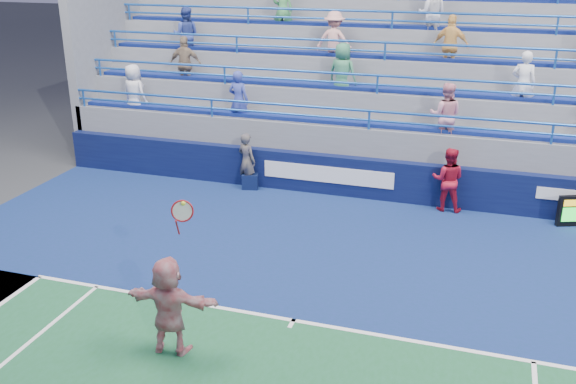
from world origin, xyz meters
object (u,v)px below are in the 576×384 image
(judge_chair, at_px, (250,180))
(ball_girl, at_px, (448,180))
(line_judge, at_px, (247,161))
(tennis_player, at_px, (169,306))

(judge_chair, bearing_deg, ball_girl, 0.05)
(judge_chair, height_order, line_judge, line_judge)
(ball_girl, bearing_deg, judge_chair, 0.10)
(line_judge, xyz_separation_m, ball_girl, (5.46, 0.02, 0.04))
(tennis_player, relative_size, line_judge, 1.74)
(tennis_player, xyz_separation_m, ball_girl, (3.84, 7.72, -0.03))
(line_judge, distance_m, ball_girl, 5.46)
(line_judge, bearing_deg, tennis_player, 124.41)
(tennis_player, xyz_separation_m, line_judge, (-1.62, 7.70, -0.07))
(judge_chair, distance_m, line_judge, 0.55)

